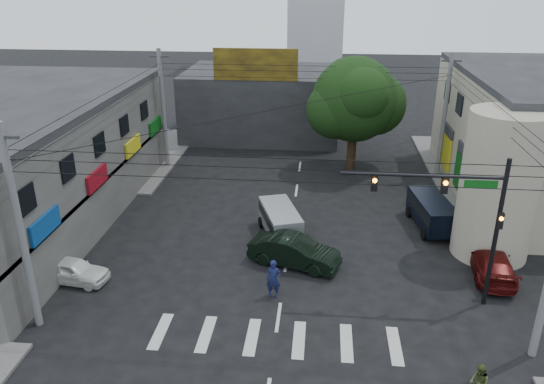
# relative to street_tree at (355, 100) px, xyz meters

# --- Properties ---
(ground) EXTENTS (160.00, 160.00, 0.00)m
(ground) POSITION_rel_street_tree_xyz_m (-4.00, -17.00, -5.47)
(ground) COLOR black
(ground) RESTS_ON ground
(sidewalk_far_left) EXTENTS (16.00, 16.00, 0.15)m
(sidewalk_far_left) POSITION_rel_street_tree_xyz_m (-22.00, 1.00, -5.40)
(sidewalk_far_left) COLOR #514F4C
(sidewalk_far_left) RESTS_ON ground
(sidewalk_far_right) EXTENTS (16.00, 16.00, 0.15)m
(sidewalk_far_right) POSITION_rel_street_tree_xyz_m (14.00, 1.00, -5.40)
(sidewalk_far_right) COLOR #514F4C
(sidewalk_far_right) RESTS_ON ground
(corner_column) EXTENTS (4.00, 4.00, 8.00)m
(corner_column) POSITION_rel_street_tree_xyz_m (7.00, -13.00, -1.47)
(corner_column) COLOR #9E967D
(corner_column) RESTS_ON ground
(building_far) EXTENTS (14.00, 10.00, 6.00)m
(building_far) POSITION_rel_street_tree_xyz_m (-8.00, 9.00, -2.47)
(building_far) COLOR #232326
(building_far) RESTS_ON ground
(billboard) EXTENTS (7.00, 0.30, 2.60)m
(billboard) POSITION_rel_street_tree_xyz_m (-8.00, 4.10, 1.83)
(billboard) COLOR olive
(billboard) RESTS_ON building_far
(street_tree) EXTENTS (6.40, 6.40, 8.70)m
(street_tree) POSITION_rel_street_tree_xyz_m (0.00, 0.00, 0.00)
(street_tree) COLOR black
(street_tree) RESTS_ON ground
(traffic_gantry) EXTENTS (7.10, 0.35, 7.20)m
(traffic_gantry) POSITION_rel_street_tree_xyz_m (3.82, -18.00, -0.64)
(traffic_gantry) COLOR black
(traffic_gantry) RESTS_ON ground
(utility_pole_near_left) EXTENTS (0.32, 0.32, 9.20)m
(utility_pole_near_left) POSITION_rel_street_tree_xyz_m (-14.50, -21.50, -0.87)
(utility_pole_near_left) COLOR #59595B
(utility_pole_near_left) RESTS_ON ground
(utility_pole_far_left) EXTENTS (0.32, 0.32, 9.20)m
(utility_pole_far_left) POSITION_rel_street_tree_xyz_m (-14.50, -1.00, -0.87)
(utility_pole_far_left) COLOR #59595B
(utility_pole_far_left) RESTS_ON ground
(utility_pole_far_right) EXTENTS (0.32, 0.32, 9.20)m
(utility_pole_far_right) POSITION_rel_street_tree_xyz_m (6.50, -1.00, -0.87)
(utility_pole_far_right) COLOR #59595B
(utility_pole_far_right) RESTS_ON ground
(dark_sedan) EXTENTS (4.54, 5.82, 1.59)m
(dark_sedan) POSITION_rel_street_tree_xyz_m (-3.57, -15.29, -4.68)
(dark_sedan) COLOR black
(dark_sedan) RESTS_ON ground
(white_compact) EXTENTS (2.41, 4.05, 1.25)m
(white_compact) POSITION_rel_street_tree_xyz_m (-14.50, -18.00, -4.85)
(white_compact) COLOR white
(white_compact) RESTS_ON ground
(maroon_sedan) EXTENTS (2.70, 5.05, 1.37)m
(maroon_sedan) POSITION_rel_street_tree_xyz_m (6.50, -15.36, -4.79)
(maroon_sedan) COLOR #490B0A
(maroon_sedan) RESTS_ON ground
(silver_minivan) EXTENTS (5.13, 4.18, 1.76)m
(silver_minivan) POSITION_rel_street_tree_xyz_m (-4.58, -12.08, -4.59)
(silver_minivan) COLOR gray
(silver_minivan) RESTS_ON ground
(navy_van) EXTENTS (5.08, 3.03, 1.84)m
(navy_van) POSITION_rel_street_tree_xyz_m (4.40, -10.06, -4.55)
(navy_van) COLOR black
(navy_van) RESTS_ON ground
(traffic_officer) EXTENTS (0.75, 0.53, 1.92)m
(traffic_officer) POSITION_rel_street_tree_xyz_m (-4.38, -18.38, -4.51)
(traffic_officer) COLOR #121840
(traffic_officer) RESTS_ON ground
(pedestrian_olive) EXTENTS (0.89, 0.77, 1.53)m
(pedestrian_olive) POSITION_rel_street_tree_xyz_m (3.60, -24.24, -4.71)
(pedestrian_olive) COLOR #3F4921
(pedestrian_olive) RESTS_ON ground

